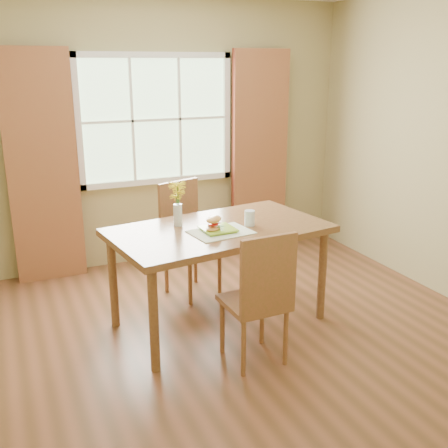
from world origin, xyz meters
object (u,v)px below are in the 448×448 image
object	(u,v)px
croissant_sandwich	(214,224)
water_glass	(250,218)
dining_table	(219,237)
flower_vase	(177,198)
chair_near	(260,294)
chair_far	(186,233)

from	to	relation	value
croissant_sandwich	water_glass	distance (m)	0.34
dining_table	croissant_sandwich	distance (m)	0.21
croissant_sandwich	dining_table	bearing A→B (deg)	12.30
dining_table	flower_vase	xyz separation A→B (m)	(-0.28, 0.18, 0.31)
chair_near	water_glass	world-z (taller)	chair_near
chair_near	water_glass	size ratio (longest dim) A/B	8.09
chair_near	croissant_sandwich	size ratio (longest dim) A/B	5.41
dining_table	chair_far	size ratio (longest dim) A/B	1.73
flower_vase	water_glass	bearing A→B (deg)	-23.74
dining_table	water_glass	distance (m)	0.29
dining_table	chair_far	xyz separation A→B (m)	(-0.03, 0.71, -0.17)
dining_table	water_glass	world-z (taller)	water_glass
dining_table	croissant_sandwich	bearing A→B (deg)	-137.57
chair_near	croissant_sandwich	distance (m)	0.70
dining_table	chair_near	xyz separation A→B (m)	(0.00, -0.71, -0.19)
chair_near	chair_far	xyz separation A→B (m)	(-0.03, 1.41, 0.02)
chair_near	chair_far	distance (m)	1.41
croissant_sandwich	flower_vase	world-z (taller)	flower_vase
dining_table	chair_near	world-z (taller)	chair_near
dining_table	flower_vase	size ratio (longest dim) A/B	4.99
water_glass	flower_vase	size ratio (longest dim) A/B	0.34
chair_far	flower_vase	xyz separation A→B (m)	(-0.25, -0.53, 0.48)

